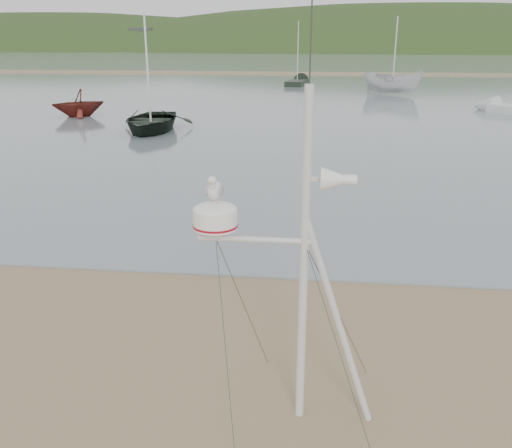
# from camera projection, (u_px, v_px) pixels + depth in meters

# --- Properties ---
(ground) EXTENTS (560.00, 560.00, 0.00)m
(ground) POSITION_uv_depth(u_px,v_px,m) (91.00, 392.00, 7.49)
(ground) COLOR #82694B
(ground) RESTS_ON ground
(water) EXTENTS (560.00, 256.00, 0.04)m
(water) POSITION_uv_depth(u_px,v_px,m) (309.00, 58.00, 131.46)
(water) COLOR slate
(water) RESTS_ON ground
(sandbar) EXTENTS (560.00, 7.00, 0.07)m
(sandbar) POSITION_uv_depth(u_px,v_px,m) (299.00, 74.00, 73.21)
(sandbar) COLOR #82694B
(sandbar) RESTS_ON water
(hill_ridge) EXTENTS (620.00, 180.00, 80.00)m
(hill_ridge) POSITION_uv_depth(u_px,v_px,m) (356.00, 98.00, 232.60)
(hill_ridge) COLOR #213716
(hill_ridge) RESTS_ON ground
(far_cottages) EXTENTS (294.40, 6.30, 8.00)m
(far_cottages) POSITION_uv_depth(u_px,v_px,m) (322.00, 40.00, 189.94)
(far_cottages) COLOR silver
(far_cottages) RESTS_ON ground
(mast_rig) EXTENTS (2.25, 2.40, 5.08)m
(mast_rig) POSITION_uv_depth(u_px,v_px,m) (297.00, 333.00, 6.61)
(mast_rig) COLOR silver
(mast_rig) RESTS_ON ground
(boat_dark) EXTENTS (3.84, 1.31, 5.30)m
(boat_dark) POSITION_uv_depth(u_px,v_px,m) (148.00, 79.00, 27.31)
(boat_dark) COLOR black
(boat_dark) RESTS_ON water
(boat_red) EXTENTS (2.96, 3.13, 3.12)m
(boat_red) POSITION_uv_depth(u_px,v_px,m) (77.00, 91.00, 32.97)
(boat_red) COLOR maroon
(boat_red) RESTS_ON water
(boat_white) EXTENTS (2.63, 2.61, 5.14)m
(boat_white) POSITION_uv_depth(u_px,v_px,m) (394.00, 63.00, 45.77)
(boat_white) COLOR silver
(boat_white) RESTS_ON water
(sailboat_dark_mid) EXTENTS (2.56, 6.96, 6.76)m
(sailboat_dark_mid) POSITION_uv_depth(u_px,v_px,m) (300.00, 81.00, 57.19)
(sailboat_dark_mid) COLOR black
(sailboat_dark_mid) RESTS_ON ground
(sailboat_white_near) EXTENTS (5.37, 5.84, 6.38)m
(sailboat_white_near) POSITION_uv_depth(u_px,v_px,m) (504.00, 108.00, 35.13)
(sailboat_white_near) COLOR silver
(sailboat_white_near) RESTS_ON ground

